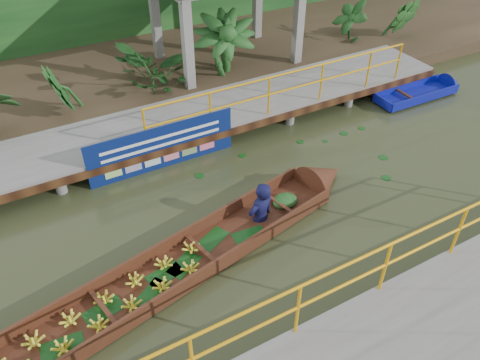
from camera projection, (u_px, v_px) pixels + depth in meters
ground at (241, 220)px, 9.57m from camera, size 80.00×80.00×0.00m
land_strip at (124, 71)px, 14.60m from camera, size 30.00×8.00×0.45m
far_dock at (175, 123)px, 11.65m from camera, size 16.00×2.06×1.66m
near_dock at (439, 353)px, 6.88m from camera, size 18.00×2.40×1.73m
vendor_boat at (170, 267)px, 8.26m from camera, size 9.86×2.99×2.17m
moored_blue_boat at (434, 89)px, 13.88m from camera, size 3.01×0.85×0.71m
blue_banner at (163, 147)px, 10.68m from camera, size 3.52×0.04×1.10m
tropical_plants at (220, 54)px, 13.39m from camera, size 14.09×1.09×1.37m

